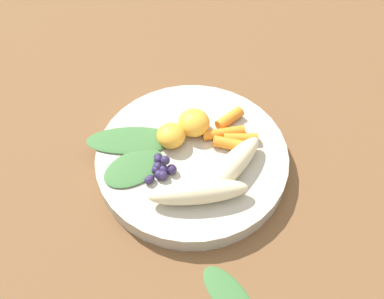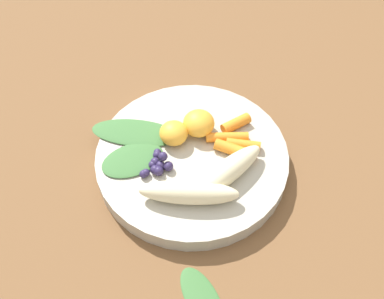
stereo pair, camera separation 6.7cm
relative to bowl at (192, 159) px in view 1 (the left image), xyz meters
name	(u,v)px [view 1 (the left image)]	position (x,y,z in m)	size (l,w,h in m)	color
ground_plane	(192,165)	(0.00, 0.00, -0.01)	(2.40, 2.40, 0.00)	brown
bowl	(192,159)	(0.00, 0.00, 0.00)	(0.29, 0.29, 0.03)	#B2AD9E
banana_peeled_left	(230,168)	(-0.04, 0.05, 0.03)	(0.14, 0.03, 0.03)	beige
banana_peeled_right	(198,192)	(0.02, 0.08, 0.03)	(0.14, 0.03, 0.03)	beige
orange_segment_near	(171,136)	(0.02, -0.03, 0.03)	(0.04, 0.04, 0.03)	#F4A833
orange_segment_far	(194,123)	(-0.02, -0.04, 0.03)	(0.05, 0.05, 0.04)	#F4A833
carrot_front	(234,145)	(-0.06, 0.01, 0.02)	(0.02, 0.02, 0.06)	orange
carrot_mid_left	(240,136)	(-0.08, 0.00, 0.02)	(0.01, 0.01, 0.05)	orange
carrot_mid_right	(224,133)	(-0.06, -0.02, 0.02)	(0.01, 0.01, 0.06)	orange
carrot_rear	(229,118)	(-0.07, -0.04, 0.02)	(0.02, 0.02, 0.05)	orange
blueberry_pile	(160,169)	(0.05, 0.02, 0.02)	(0.05, 0.05, 0.02)	#2D234C
kale_leaf_left	(131,140)	(0.08, -0.05, 0.02)	(0.14, 0.05, 0.01)	#3D7038
kale_leaf_right	(135,170)	(0.09, 0.00, 0.02)	(0.09, 0.06, 0.01)	#3D7038
kale_leaf_stray	(229,294)	(0.02, 0.21, -0.01)	(0.09, 0.04, 0.01)	#3D7038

